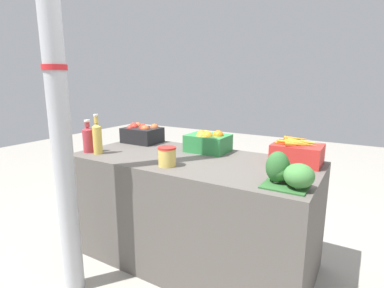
% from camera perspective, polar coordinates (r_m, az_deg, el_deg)
% --- Properties ---
extents(ground_plane, '(10.00, 10.00, 0.00)m').
position_cam_1_polar(ground_plane, '(2.36, 0.00, -20.77)').
color(ground_plane, gray).
extents(market_table, '(1.66, 0.77, 0.76)m').
position_cam_1_polar(market_table, '(2.18, 0.00, -12.39)').
color(market_table, '#56514C').
rests_on(market_table, ground_plane).
extents(support_pole, '(0.13, 0.13, 2.61)m').
position_cam_1_polar(support_pole, '(1.82, -24.60, 11.67)').
color(support_pole, '#B7BABF').
rests_on(support_pole, ground_plane).
extents(apple_crate, '(0.30, 0.23, 0.16)m').
position_cam_1_polar(apple_crate, '(2.59, -9.56, 2.02)').
color(apple_crate, black).
rests_on(apple_crate, market_table).
extents(orange_crate, '(0.30, 0.23, 0.17)m').
position_cam_1_polar(orange_crate, '(2.23, 3.10, 0.45)').
color(orange_crate, '#2D8442').
rests_on(orange_crate, market_table).
extents(carrot_crate, '(0.30, 0.24, 0.16)m').
position_cam_1_polar(carrot_crate, '(2.02, 19.39, -1.59)').
color(carrot_crate, red).
rests_on(carrot_crate, market_table).
extents(broccoli_pile, '(0.25, 0.20, 0.17)m').
position_cam_1_polar(broccoli_pile, '(1.58, 17.42, -5.06)').
color(broccoli_pile, '#2D602D').
rests_on(broccoli_pile, market_table).
extents(juice_bottle_ruby, '(0.08, 0.08, 0.24)m').
position_cam_1_polar(juice_bottle_ruby, '(2.33, -19.17, 0.95)').
color(juice_bottle_ruby, '#B2333D').
rests_on(juice_bottle_ruby, market_table).
extents(juice_bottle_golden, '(0.07, 0.07, 0.29)m').
position_cam_1_polar(juice_bottle_golden, '(2.25, -17.59, 1.19)').
color(juice_bottle_golden, gold).
rests_on(juice_bottle_golden, market_table).
extents(pickle_jar, '(0.11, 0.11, 0.12)m').
position_cam_1_polar(pickle_jar, '(1.86, -4.77, -2.37)').
color(pickle_jar, '#DBBC56').
rests_on(pickle_jar, market_table).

